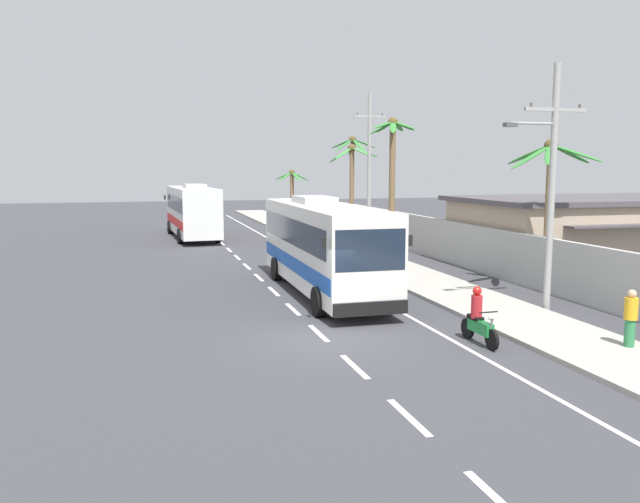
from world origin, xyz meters
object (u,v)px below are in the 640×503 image
Objects in this scene: coach_bus_foreground at (323,244)px; motorcycle_beside_bus at (309,247)px; pedestrian_near_kerb at (349,230)px; utility_pole_mid at (369,169)px; roadside_building at (590,231)px; motorcycle_trailing at (479,321)px; utility_pole_nearest at (550,181)px; palm_third at (292,186)px; coach_bus_far_lane at (193,210)px; palm_fourth at (550,178)px; pedestrian_midwalk at (631,317)px; palm_farthest at (392,164)px; palm_nearest at (352,171)px; palm_second at (352,165)px.

coach_bus_foreground is 9.59m from motorcycle_beside_bus.
coach_bus_foreground reaches higher than pedestrian_near_kerb.
utility_pole_mid is at bearing -146.24° from pedestrian_near_kerb.
coach_bus_foreground is 0.86× the size of roadside_building.
utility_pole_nearest reaches higher than motorcycle_trailing.
motorcycle_beside_bus is at bearing 78.73° from coach_bus_foreground.
palm_third is (4.09, 40.96, 2.64)m from motorcycle_trailing.
coach_bus_far_lane is 11.94m from pedestrian_near_kerb.
coach_bus_far_lane is 5.44× the size of motorcycle_beside_bus.
coach_bus_far_lane is at bearing 110.76° from utility_pole_nearest.
coach_bus_far_lane is 1.73× the size of palm_fourth.
pedestrian_midwalk is 0.33× the size of palm_third.
utility_pole_nearest reaches higher than pedestrian_midwalk.
utility_pole_nearest is at bearing -172.71° from pedestrian_near_kerb.
motorcycle_trailing is at bearing -95.70° from palm_third.
coach_bus_far_lane is 1.12× the size of utility_pole_mid.
palm_nearest is at bearing 85.56° from palm_farthest.
coach_bus_far_lane is at bearing -161.58° from pedestrian_midwalk.
coach_bus_foreground is 18.67m from palm_nearest.
pedestrian_midwalk is 0.17× the size of utility_pole_mid.
pedestrian_midwalk is at bearing -27.12° from motorcycle_trailing.
pedestrian_near_kerb reaches higher than motorcycle_beside_bus.
utility_pole_mid is at bearing 131.45° from roadside_building.
roadside_building is at bearing 44.68° from utility_pole_nearest.
utility_pole_mid reaches higher than pedestrian_midwalk.
palm_second is (12.43, 1.28, 3.23)m from coach_bus_far_lane.
palm_fourth reaches higher than motorcycle_trailing.
motorcycle_beside_bus is 7.29m from utility_pole_mid.
motorcycle_trailing is at bearing -138.20° from roadside_building.
palm_fourth is at bearing -81.35° from utility_pole_mid.
utility_pole_mid is 1.54× the size of palm_fourth.
palm_nearest is at bearing 179.83° from pedestrian_midwalk.
palm_third is 0.79× the size of palm_fourth.
coach_bus_far_lane is 1.25× the size of utility_pole_nearest.
coach_bus_foreground is 2.35× the size of palm_third.
coach_bus_far_lane is 26.28m from roadside_building.
palm_second is at bearing 77.96° from motorcycle_trailing.
utility_pole_nearest reaches higher than palm_third.
palm_nearest is 1.07× the size of palm_fourth.
palm_nearest is at bearing 56.84° from motorcycle_beside_bus.
motorcycle_beside_bus is 6.33m from pedestrian_near_kerb.
palm_second is at bearing 89.89° from palm_fourth.
coach_bus_foreground is 15.48m from roadside_building.
palm_farthest is (4.40, -1.16, 4.55)m from motorcycle_beside_bus.
roadside_building is at bearing -59.58° from palm_nearest.
palm_third is at bearing 106.64° from roadside_building.
palm_farthest is at bearing -14.84° from motorcycle_beside_bus.
motorcycle_trailing is 26.25m from palm_nearest.
palm_third is at bearing 47.95° from coach_bus_far_lane.
roadside_building reaches higher than motorcycle_trailing.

